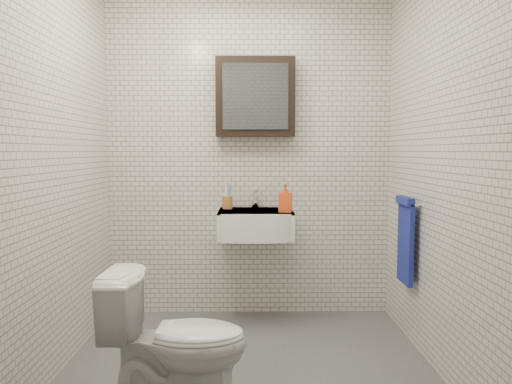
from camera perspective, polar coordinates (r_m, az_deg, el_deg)
ground at (r=3.19m, az=-0.85°, el=-19.10°), size 2.20×2.00×0.01m
room_shell at (r=2.92m, az=-0.89°, el=8.13°), size 2.22×2.02×2.51m
washbasin at (r=3.69m, az=-0.05°, el=-3.64°), size 0.55×0.50×0.20m
faucet at (r=3.87m, az=-0.08°, el=-0.85°), size 0.06×0.20×0.15m
mirror_cabinet at (r=3.86m, az=-0.08°, el=10.77°), size 0.60×0.15×0.60m
towel_rail at (r=3.47m, az=16.72°, el=-4.90°), size 0.09×0.30×0.58m
toothbrush_cup at (r=3.83m, az=-3.28°, el=-1.11°), size 0.08×0.08×0.21m
soap_bottle at (r=3.61m, az=3.38°, el=-0.71°), size 0.11×0.11×0.20m
toilet at (r=2.60m, az=-9.09°, el=-16.46°), size 0.71×0.42×0.71m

